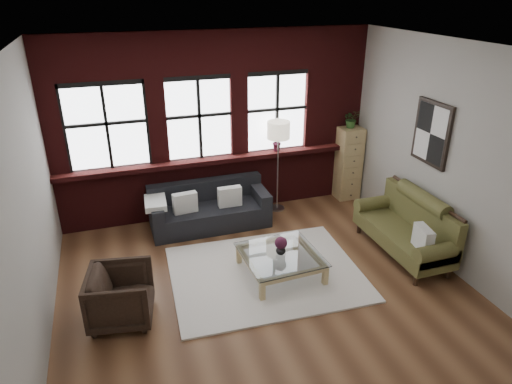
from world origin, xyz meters
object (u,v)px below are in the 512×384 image
object	(u,v)px
vintage_settee	(403,226)
armchair	(121,296)
floor_lamp	(278,163)
vase	(281,249)
drawer_chest	(348,163)
dark_sofa	(210,207)
coffee_table	(280,264)

from	to	relation	value
vintage_settee	armchair	xyz separation A→B (m)	(-4.20, -0.22, -0.13)
vintage_settee	floor_lamp	distance (m)	2.46
floor_lamp	vase	bearing A→B (deg)	-109.46
armchair	floor_lamp	size ratio (longest dim) A/B	0.42
drawer_chest	dark_sofa	bearing A→B (deg)	-173.07
vintage_settee	drawer_chest	distance (m)	2.18
dark_sofa	vase	size ratio (longest dim) A/B	13.73
vintage_settee	armchair	bearing A→B (deg)	-177.01
armchair	drawer_chest	bearing A→B (deg)	-51.41
vase	drawer_chest	size ratio (longest dim) A/B	0.10
vintage_settee	vase	world-z (taller)	vintage_settee
armchair	coffee_table	xyz separation A→B (m)	(2.22, 0.28, -0.18)
armchair	vase	size ratio (longest dim) A/B	5.26
vase	floor_lamp	distance (m)	2.17
vase	dark_sofa	bearing A→B (deg)	109.64
drawer_chest	floor_lamp	size ratio (longest dim) A/B	0.77
dark_sofa	vintage_settee	xyz separation A→B (m)	(2.61, -1.82, 0.12)
drawer_chest	floor_lamp	distance (m)	1.50
vintage_settee	coffee_table	world-z (taller)	vintage_settee
coffee_table	dark_sofa	bearing A→B (deg)	109.64
armchair	vintage_settee	bearing A→B (deg)	-76.80
dark_sofa	armchair	world-z (taller)	dark_sofa
vase	drawer_chest	xyz separation A→B (m)	(2.19, 2.10, 0.29)
vase	floor_lamp	xyz separation A→B (m)	(0.70, 1.99, 0.50)
dark_sofa	vase	world-z (taller)	dark_sofa
coffee_table	drawer_chest	distance (m)	3.08
vintage_settee	floor_lamp	bearing A→B (deg)	121.85
vintage_settee	dark_sofa	bearing A→B (deg)	145.13
floor_lamp	vintage_settee	bearing A→B (deg)	-58.15
coffee_table	floor_lamp	xyz separation A→B (m)	(0.70, 1.99, 0.75)
vintage_settee	drawer_chest	xyz separation A→B (m)	(0.21, 2.16, 0.22)
dark_sofa	drawer_chest	xyz separation A→B (m)	(2.81, 0.34, 0.34)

